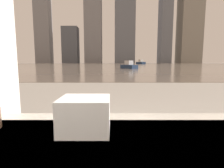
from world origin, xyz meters
The scene contains 10 objects.
towel_stack centered at (-0.17, 0.82, 0.59)m, with size 0.23×0.21×0.16m.
harbor_water centered at (0.00, 62.00, 0.01)m, with size 180.00×110.00×0.01m.
harbor_boat_3 centered at (10.83, 66.55, 0.63)m, with size 3.11×4.95×1.76m.
harbor_boat_4 centered at (2.05, 21.84, 0.36)m, with size 2.06×2.75×0.99m.
skyline_tower_0 centered at (-45.17, 118.00, 28.75)m, with size 9.73×7.13×57.49m.
skyline_tower_1 centered at (-27.47, 118.00, 11.74)m, with size 10.08×8.79×23.49m.
skyline_tower_2 centered at (-12.31, 118.00, 23.51)m, with size 10.98×10.12×47.02m.
skyline_tower_3 centered at (8.17, 118.00, 37.98)m, with size 12.65×13.50×75.97m.
skyline_tower_4 centered at (34.72, 118.00, 39.18)m, with size 6.97×10.37×78.36m.
skyline_tower_5 centered at (50.76, 118.00, 35.82)m, with size 13.50×11.91×71.63m.
Camera 1 is at (-0.05, 0.04, 0.83)m, focal length 28.00 mm.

